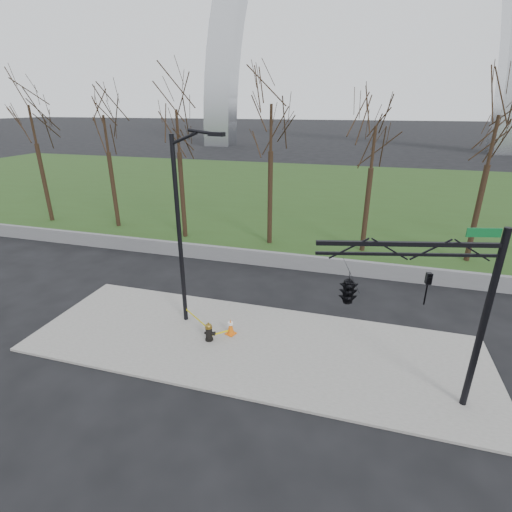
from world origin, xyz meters
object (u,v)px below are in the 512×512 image
(fire_hydrant, at_px, (209,332))
(traffic_signal_mast, at_px, (375,288))
(traffic_cone, at_px, (231,327))
(street_light, at_px, (183,221))

(fire_hydrant, relative_size, traffic_signal_mast, 0.14)
(fire_hydrant, distance_m, traffic_cone, 0.94)
(traffic_cone, xyz_separation_m, traffic_signal_mast, (5.32, -2.43, 3.69))
(street_light, distance_m, traffic_signal_mast, 8.00)
(fire_hydrant, bearing_deg, traffic_cone, 41.35)
(fire_hydrant, relative_size, traffic_cone, 1.13)
(fire_hydrant, xyz_separation_m, traffic_cone, (0.69, 0.65, -0.02))
(street_light, bearing_deg, fire_hydrant, -27.39)
(traffic_cone, distance_m, traffic_signal_mast, 6.92)
(fire_hydrant, xyz_separation_m, traffic_signal_mast, (6.01, -1.78, 3.67))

